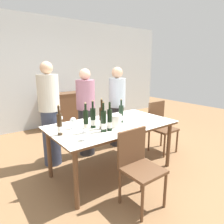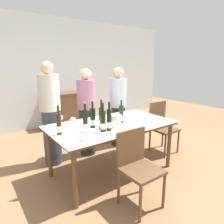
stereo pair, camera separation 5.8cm
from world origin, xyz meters
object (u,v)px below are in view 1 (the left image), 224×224
(wine_glass_1, at_px, (60,118))
(chair_right_end, at_px, (160,123))
(ice_bucket, at_px, (115,120))
(wine_glass_0, at_px, (73,121))
(wine_bottle_5, at_px, (104,122))
(wine_glass_2, at_px, (85,133))
(person_guest_left, at_px, (86,113))
(wine_bottle_3, at_px, (121,114))
(wine_bottle_6, at_px, (110,120))
(dining_table, at_px, (112,128))
(chair_near_front, at_px, (138,162))
(wine_bottle_2, at_px, (93,118))
(wine_bottle_0, at_px, (86,122))
(person_host, at_px, (50,115))
(sideboard_cabinet, at_px, (65,110))
(wine_bottle_4, at_px, (102,119))
(wine_bottle_1, at_px, (60,125))
(person_guest_right, at_px, (117,107))

(wine_glass_1, relative_size, chair_right_end, 0.15)
(ice_bucket, distance_m, wine_glass_0, 0.58)
(wine_bottle_5, relative_size, wine_glass_2, 2.91)
(person_guest_left, bearing_deg, wine_glass_1, -149.24)
(wine_bottle_3, xyz_separation_m, wine_bottle_6, (-0.37, -0.21, 0.01))
(dining_table, bearing_deg, chair_near_front, -104.02)
(ice_bucket, relative_size, wine_bottle_3, 0.55)
(wine_bottle_2, xyz_separation_m, wine_glass_1, (-0.32, 0.39, -0.03))
(dining_table, relative_size, chair_near_front, 2.05)
(wine_bottle_0, xyz_separation_m, wine_glass_0, (-0.05, 0.27, -0.03))
(ice_bucket, height_order, wine_glass_0, ice_bucket)
(wine_bottle_2, relative_size, person_host, 0.23)
(sideboard_cabinet, distance_m, chair_right_end, 2.69)
(wine_bottle_5, xyz_separation_m, wine_glass_2, (-0.34, -0.12, -0.04))
(ice_bucket, distance_m, wine_bottle_4, 0.21)
(dining_table, relative_size, person_host, 1.10)
(wine_glass_2, bearing_deg, wine_glass_0, 80.04)
(wine_bottle_1, bearing_deg, chair_near_front, -50.76)
(wine_bottle_5, bearing_deg, sideboard_cabinet, 75.74)
(ice_bucket, bearing_deg, wine_bottle_6, -148.76)
(wine_bottle_0, height_order, person_host, person_host)
(sideboard_cabinet, relative_size, wine_bottle_0, 2.84)
(wine_bottle_3, bearing_deg, person_guest_left, 100.27)
(sideboard_cabinet, xyz_separation_m, dining_table, (-0.43, -2.66, 0.26))
(wine_glass_0, xyz_separation_m, wine_glass_2, (-0.08, -0.48, -0.02))
(wine_glass_2, xyz_separation_m, person_host, (0.00, 1.14, -0.03))
(person_host, xyz_separation_m, person_guest_left, (0.65, -0.02, -0.06))
(wine_bottle_4, height_order, person_host, person_host)
(wine_glass_1, distance_m, chair_right_end, 1.91)
(wine_glass_0, bearing_deg, person_guest_right, 26.99)
(wine_bottle_3, distance_m, wine_glass_1, 0.90)
(dining_table, distance_m, wine_glass_1, 0.77)
(wine_bottle_6, distance_m, person_guest_right, 1.40)
(chair_near_front, relative_size, person_host, 0.54)
(wine_bottle_6, distance_m, wine_glass_2, 0.45)
(wine_bottle_5, distance_m, person_guest_left, 1.05)
(wine_bottle_4, xyz_separation_m, person_guest_right, (0.98, 0.91, -0.13))
(wine_bottle_4, height_order, person_guest_left, person_guest_left)
(wine_bottle_0, bearing_deg, wine_glass_2, -122.19)
(wine_glass_0, distance_m, wine_glass_2, 0.49)
(wine_glass_2, xyz_separation_m, chair_right_end, (1.86, 0.42, -0.33))
(wine_bottle_2, bearing_deg, ice_bucket, -28.10)
(wine_bottle_1, bearing_deg, wine_bottle_5, -23.51)
(wine_bottle_2, height_order, person_guest_right, person_guest_right)
(wine_bottle_5, bearing_deg, chair_right_end, 11.22)
(dining_table, distance_m, person_guest_left, 0.79)
(sideboard_cabinet, relative_size, ice_bucket, 5.74)
(ice_bucket, distance_m, wine_bottle_5, 0.26)
(dining_table, height_order, wine_bottle_4, wine_bottle_4)
(wine_bottle_2, bearing_deg, person_host, 112.00)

